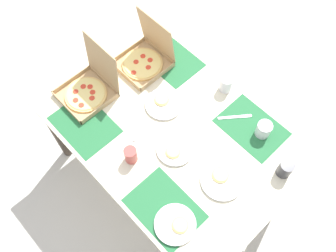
{
  "coord_description": "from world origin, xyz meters",
  "views": [
    {
      "loc": [
        0.69,
        -0.66,
        2.53
      ],
      "look_at": [
        0.0,
        0.0,
        0.76
      ],
      "focal_mm": 39.09,
      "sensor_mm": 36.0,
      "label": 1
    }
  ],
  "objects_px": {
    "plate_far_right": "(222,180)",
    "cup_clear_right": "(131,155)",
    "plate_far_left": "(175,149)",
    "pizza_box_corner_left": "(89,88)",
    "cup_red": "(263,130)",
    "cup_dark": "(285,169)",
    "plate_near_left": "(164,104)",
    "cup_spare": "(226,84)",
    "pizza_box_corner_right": "(145,58)",
    "plate_middle": "(176,224)"
  },
  "relations": [
    {
      "from": "plate_middle",
      "to": "plate_far_right",
      "type": "distance_m",
      "value": 0.33
    },
    {
      "from": "plate_middle",
      "to": "plate_near_left",
      "type": "distance_m",
      "value": 0.68
    },
    {
      "from": "pizza_box_corner_left",
      "to": "pizza_box_corner_right",
      "type": "relative_size",
      "value": 1.0
    },
    {
      "from": "plate_middle",
      "to": "plate_far_left",
      "type": "height_order",
      "value": "same"
    },
    {
      "from": "plate_far_right",
      "to": "plate_far_left",
      "type": "relative_size",
      "value": 1.1
    },
    {
      "from": "plate_far_right",
      "to": "cup_dark",
      "type": "height_order",
      "value": "cup_dark"
    },
    {
      "from": "pizza_box_corner_right",
      "to": "cup_spare",
      "type": "xyz_separation_m",
      "value": [
        0.46,
        0.21,
        0.0
      ]
    },
    {
      "from": "plate_middle",
      "to": "pizza_box_corner_left",
      "type": "bearing_deg",
      "value": 168.94
    },
    {
      "from": "plate_near_left",
      "to": "plate_far_left",
      "type": "xyz_separation_m",
      "value": [
        0.25,
        -0.15,
        0.0
      ]
    },
    {
      "from": "pizza_box_corner_right",
      "to": "plate_far_right",
      "type": "relative_size",
      "value": 1.42
    },
    {
      "from": "cup_clear_right",
      "to": "cup_spare",
      "type": "distance_m",
      "value": 0.68
    },
    {
      "from": "pizza_box_corner_left",
      "to": "cup_dark",
      "type": "height_order",
      "value": "pizza_box_corner_left"
    },
    {
      "from": "plate_far_right",
      "to": "cup_spare",
      "type": "distance_m",
      "value": 0.57
    },
    {
      "from": "plate_far_left",
      "to": "cup_spare",
      "type": "distance_m",
      "value": 0.49
    },
    {
      "from": "pizza_box_corner_left",
      "to": "plate_middle",
      "type": "bearing_deg",
      "value": -11.06
    },
    {
      "from": "plate_far_right",
      "to": "plate_far_left",
      "type": "distance_m",
      "value": 0.29
    },
    {
      "from": "cup_red",
      "to": "cup_dark",
      "type": "relative_size",
      "value": 0.93
    },
    {
      "from": "plate_middle",
      "to": "plate_far_right",
      "type": "bearing_deg",
      "value": 90.04
    },
    {
      "from": "cup_spare",
      "to": "cup_dark",
      "type": "xyz_separation_m",
      "value": [
        0.55,
        -0.17,
        0.0
      ]
    },
    {
      "from": "plate_middle",
      "to": "cup_red",
      "type": "xyz_separation_m",
      "value": [
        -0.03,
        0.68,
        0.04
      ]
    },
    {
      "from": "cup_clear_right",
      "to": "pizza_box_corner_right",
      "type": "bearing_deg",
      "value": 131.36
    },
    {
      "from": "pizza_box_corner_right",
      "to": "plate_middle",
      "type": "distance_m",
      "value": 0.99
    },
    {
      "from": "pizza_box_corner_right",
      "to": "plate_far_left",
      "type": "height_order",
      "value": "pizza_box_corner_right"
    },
    {
      "from": "plate_near_left",
      "to": "cup_clear_right",
      "type": "xyz_separation_m",
      "value": [
        0.13,
        -0.35,
        0.04
      ]
    },
    {
      "from": "plate_far_right",
      "to": "cup_clear_right",
      "type": "xyz_separation_m",
      "value": [
        -0.41,
        -0.25,
        0.04
      ]
    },
    {
      "from": "plate_middle",
      "to": "plate_far_right",
      "type": "relative_size",
      "value": 0.92
    },
    {
      "from": "plate_middle",
      "to": "cup_spare",
      "type": "relative_size",
      "value": 2.08
    },
    {
      "from": "pizza_box_corner_left",
      "to": "cup_spare",
      "type": "xyz_separation_m",
      "value": [
        0.52,
        0.58,
        0.0
      ]
    },
    {
      "from": "pizza_box_corner_left",
      "to": "cup_clear_right",
      "type": "xyz_separation_m",
      "value": [
        0.48,
        -0.1,
        0.0
      ]
    },
    {
      "from": "plate_far_right",
      "to": "plate_far_left",
      "type": "height_order",
      "value": "same"
    },
    {
      "from": "plate_far_right",
      "to": "cup_clear_right",
      "type": "height_order",
      "value": "cup_clear_right"
    },
    {
      "from": "plate_near_left",
      "to": "cup_spare",
      "type": "relative_size",
      "value": 2.19
    },
    {
      "from": "cup_spare",
      "to": "cup_dark",
      "type": "bearing_deg",
      "value": -16.89
    },
    {
      "from": "plate_middle",
      "to": "cup_red",
      "type": "relative_size",
      "value": 2.22
    },
    {
      "from": "cup_dark",
      "to": "pizza_box_corner_left",
      "type": "bearing_deg",
      "value": -158.9
    },
    {
      "from": "cup_spare",
      "to": "cup_red",
      "type": "relative_size",
      "value": 1.07
    },
    {
      "from": "cup_spare",
      "to": "cup_clear_right",
      "type": "bearing_deg",
      "value": -93.23
    },
    {
      "from": "plate_far_left",
      "to": "cup_spare",
      "type": "xyz_separation_m",
      "value": [
        -0.08,
        0.48,
        0.04
      ]
    },
    {
      "from": "cup_red",
      "to": "pizza_box_corner_right",
      "type": "bearing_deg",
      "value": -170.34
    },
    {
      "from": "plate_middle",
      "to": "cup_dark",
      "type": "relative_size",
      "value": 2.06
    },
    {
      "from": "pizza_box_corner_left",
      "to": "cup_clear_right",
      "type": "distance_m",
      "value": 0.49
    },
    {
      "from": "plate_far_right",
      "to": "cup_red",
      "type": "relative_size",
      "value": 2.4
    },
    {
      "from": "cup_clear_right",
      "to": "cup_red",
      "type": "distance_m",
      "value": 0.72
    },
    {
      "from": "pizza_box_corner_left",
      "to": "plate_middle",
      "type": "xyz_separation_m",
      "value": [
        0.89,
        -0.17,
        -0.04
      ]
    },
    {
      "from": "pizza_box_corner_right",
      "to": "cup_red",
      "type": "xyz_separation_m",
      "value": [
        0.79,
        0.14,
        -0.0
      ]
    },
    {
      "from": "plate_far_left",
      "to": "cup_spare",
      "type": "relative_size",
      "value": 2.05
    },
    {
      "from": "pizza_box_corner_left",
      "to": "plate_near_left",
      "type": "distance_m",
      "value": 0.43
    },
    {
      "from": "pizza_box_corner_left",
      "to": "cup_red",
      "type": "distance_m",
      "value": 0.99
    },
    {
      "from": "plate_far_right",
      "to": "cup_clear_right",
      "type": "relative_size",
      "value": 2.2
    },
    {
      "from": "pizza_box_corner_right",
      "to": "plate_middle",
      "type": "bearing_deg",
      "value": -33.56
    }
  ]
}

